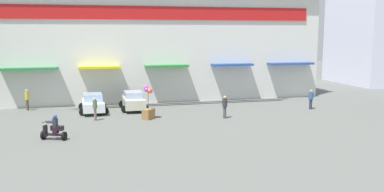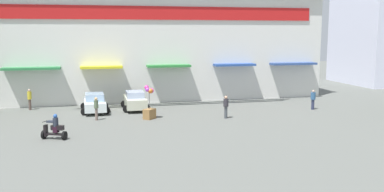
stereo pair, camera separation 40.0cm
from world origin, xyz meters
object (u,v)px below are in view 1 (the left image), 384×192
parked_car_1 (133,101)px  pedestrian_1 (225,106)px  scooter_rider_1 (54,129)px  pedestrian_0 (95,107)px  parked_car_0 (93,103)px  pedestrian_2 (27,98)px  balloon_vendor_cart (148,105)px  pedestrian_3 (311,98)px

parked_car_1 → pedestrian_1: size_ratio=2.29×
scooter_rider_1 → pedestrian_0: 5.72m
parked_car_0 → pedestrian_2: size_ratio=2.33×
parked_car_1 → balloon_vendor_cart: balloon_vendor_cart is taller
pedestrian_2 → pedestrian_3: (22.89, -5.21, -0.08)m
pedestrian_2 → parked_car_1: bearing=-12.8°
scooter_rider_1 → balloon_vendor_cart: size_ratio=0.62×
parked_car_1 → balloon_vendor_cart: (0.66, -4.02, 0.25)m
pedestrian_0 → pedestrian_2: pedestrian_2 is taller
scooter_rider_1 → pedestrian_0: (2.52, 5.12, 0.34)m
parked_car_1 → scooter_rider_1: 10.44m
balloon_vendor_cart → parked_car_1: bearing=99.3°
parked_car_0 → balloon_vendor_cart: 5.41m
pedestrian_3 → balloon_vendor_cart: (-13.74, -0.74, 0.11)m
parked_car_1 → scooter_rider_1: scooter_rider_1 is taller
pedestrian_1 → pedestrian_2: 16.33m
pedestrian_2 → pedestrian_3: 23.48m
parked_car_0 → pedestrian_3: size_ratio=2.48×
pedestrian_1 → pedestrian_2: (-14.72, 7.06, 0.04)m
pedestrian_3 → pedestrian_0: bearing=-178.9°
pedestrian_3 → scooter_rider_1: bearing=-164.8°
parked_car_0 → pedestrian_1: pedestrian_1 is taller
pedestrian_0 → balloon_vendor_cart: 3.86m
pedestrian_2 → parked_car_0: bearing=-23.1°
parked_car_1 → pedestrian_1: 8.08m
parked_car_0 → scooter_rider_1: 8.79m
parked_car_0 → scooter_rider_1: (-2.44, -8.44, -0.11)m
parked_car_1 → pedestrian_0: bearing=-131.2°
pedestrian_1 → parked_car_0: bearing=153.0°
parked_car_0 → pedestrian_0: (0.09, -3.32, 0.23)m
pedestrian_3 → balloon_vendor_cart: balloon_vendor_cart is taller
parked_car_0 → pedestrian_2: bearing=156.9°
pedestrian_1 → balloon_vendor_cart: bearing=168.7°
balloon_vendor_cart → pedestrian_1: bearing=-11.3°
scooter_rider_1 → pedestrian_0: pedestrian_0 is taller
parked_car_0 → balloon_vendor_cart: bearing=-43.5°
pedestrian_1 → balloon_vendor_cart: (-5.57, 1.11, 0.06)m
balloon_vendor_cart → parked_car_0: bearing=136.5°
pedestrian_1 → pedestrian_2: size_ratio=0.98×
scooter_rider_1 → pedestrian_2: 11.04m
pedestrian_1 → pedestrian_3: size_ratio=1.04×
pedestrian_1 → scooter_rider_1: bearing=-163.2°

